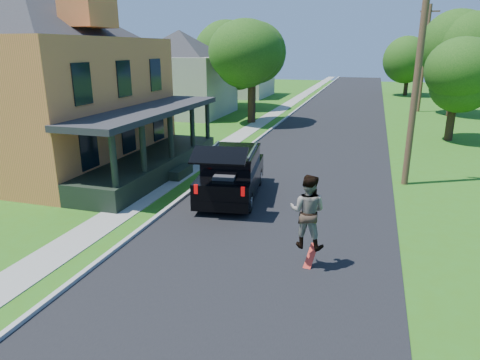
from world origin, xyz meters
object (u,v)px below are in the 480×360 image
(black_suv, at_px, (231,174))
(tree_right_near, at_px, (457,73))
(utility_pole_near, at_px, (418,69))
(skateboarder, at_px, (308,211))

(black_suv, bearing_deg, tree_right_near, 47.36)
(utility_pole_near, bearing_deg, black_suv, -150.83)
(utility_pole_near, bearing_deg, tree_right_near, 73.43)
(black_suv, bearing_deg, skateboarder, -61.13)
(black_suv, relative_size, skateboarder, 2.77)
(utility_pole_near, bearing_deg, skateboarder, -109.27)
(skateboarder, bearing_deg, utility_pole_near, -103.49)
(black_suv, xyz_separation_m, utility_pole_near, (6.78, 3.79, 3.96))
(skateboarder, relative_size, tree_right_near, 0.30)
(black_suv, height_order, skateboarder, skateboarder)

